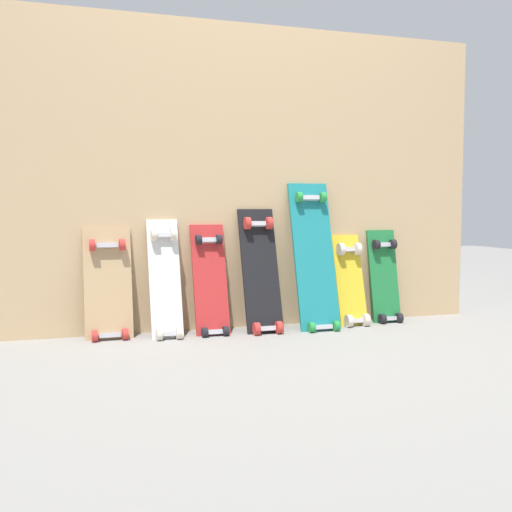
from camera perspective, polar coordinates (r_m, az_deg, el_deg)
The scene contains 9 objects.
ground_plane at distance 3.41m, azimuth -0.36°, elevation -6.71°, with size 12.00×12.00×0.00m, color gray.
plywood_wall_panel at distance 3.42m, azimuth -0.72°, elevation 7.28°, with size 2.75×0.04×1.66m, color tan.
skateboard_natural at distance 3.21m, azimuth -13.54°, elevation -3.09°, with size 0.24×0.18×0.63m.
skateboard_white at distance 3.20m, azimuth -8.41°, elevation -2.62°, with size 0.16×0.24×0.67m.
skateboard_red at distance 3.25m, azimuth -4.24°, elevation -2.79°, with size 0.18×0.23×0.65m.
skateboard_black at distance 3.31m, azimuth 0.47°, elevation -1.87°, with size 0.20×0.27×0.72m.
skateboard_teal at distance 3.40m, azimuth 5.47°, elevation -0.56°, with size 0.23×0.29×0.87m.
skateboard_yellow at distance 3.54m, azimuth 8.79°, elevation -2.70°, with size 0.17×0.22×0.57m.
skateboard_green at distance 3.67m, azimuth 11.85°, elevation -2.34°, with size 0.18×0.18×0.60m.
Camera 1 is at (-0.99, -3.20, 0.66)m, focal length 43.14 mm.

